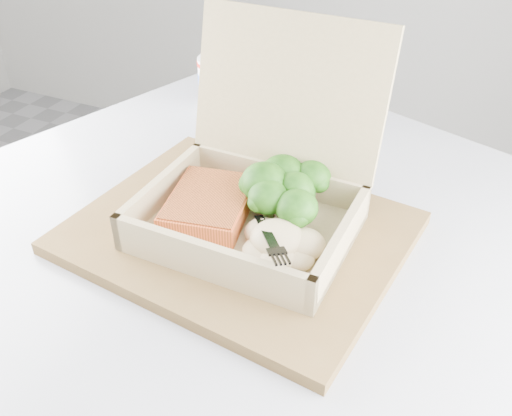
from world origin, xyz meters
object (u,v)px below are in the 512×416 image
at_px(serving_tray, 238,233).
at_px(paper_cup, 220,82).
at_px(takeout_container, 261,177).
at_px(cafe_table, 242,351).

bearing_deg(serving_tray, paper_cup, 121.05).
distance_m(takeout_container, paper_cup, 0.34).
height_order(cafe_table, serving_tray, serving_tray).
bearing_deg(cafe_table, takeout_container, 81.22).
height_order(serving_tray, takeout_container, takeout_container).
xyz_separation_m(serving_tray, takeout_container, (0.01, 0.04, 0.06)).
bearing_deg(paper_cup, cafe_table, -58.84).
height_order(serving_tray, paper_cup, paper_cup).
bearing_deg(serving_tray, takeout_container, 68.03).
distance_m(serving_tray, takeout_container, 0.07).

